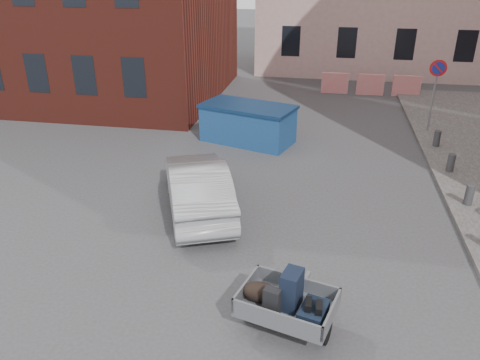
# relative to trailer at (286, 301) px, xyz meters

# --- Properties ---
(ground) EXTENTS (120.00, 120.00, 0.00)m
(ground) POSITION_rel_trailer_xyz_m (-1.72, 1.97, -0.61)
(ground) COLOR #38383A
(ground) RESTS_ON ground
(no_parking_sign) EXTENTS (0.60, 0.09, 2.65)m
(no_parking_sign) POSITION_rel_trailer_xyz_m (4.28, 11.45, 1.41)
(no_parking_sign) COLOR gray
(no_parking_sign) RESTS_ON sidewalk
(bollards) EXTENTS (0.22, 9.02, 0.55)m
(bollards) POSITION_rel_trailer_xyz_m (4.28, 5.37, -0.21)
(bollards) COLOR #3A3A3D
(bollards) RESTS_ON sidewalk
(barriers) EXTENTS (4.70, 0.18, 1.00)m
(barriers) POSITION_rel_trailer_xyz_m (2.48, 16.97, -0.11)
(barriers) COLOR red
(barriers) RESTS_ON ground
(trailer) EXTENTS (1.83, 1.96, 1.20)m
(trailer) POSITION_rel_trailer_xyz_m (0.00, 0.00, 0.00)
(trailer) COLOR black
(trailer) RESTS_ON ground
(dumpster) EXTENTS (3.60, 2.58, 1.36)m
(dumpster) POSITION_rel_trailer_xyz_m (-2.27, 9.33, 0.08)
(dumpster) COLOR navy
(dumpster) RESTS_ON ground
(silver_car) EXTENTS (2.91, 4.42, 1.38)m
(silver_car) POSITION_rel_trailer_xyz_m (-2.67, 4.00, 0.08)
(silver_car) COLOR #999CA0
(silver_car) RESTS_ON ground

